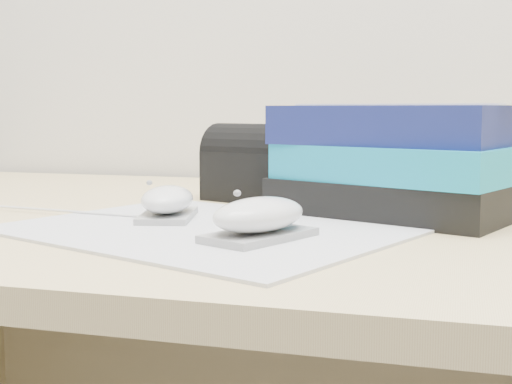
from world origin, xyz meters
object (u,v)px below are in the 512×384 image
(book_stack, at_px, (404,161))
(mouse_rear, at_px, (167,202))
(mouse_front, at_px, (259,218))
(pouch, at_px, (251,164))

(book_stack, bearing_deg, mouse_rear, -151.82)
(mouse_front, height_order, pouch, pouch)
(book_stack, height_order, pouch, book_stack)
(mouse_front, relative_size, book_stack, 0.39)
(mouse_rear, bearing_deg, pouch, 79.26)
(book_stack, distance_m, pouch, 0.23)
(mouse_rear, relative_size, book_stack, 0.34)
(mouse_front, distance_m, pouch, 0.32)
(mouse_front, height_order, book_stack, book_stack)
(book_stack, relative_size, pouch, 2.37)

